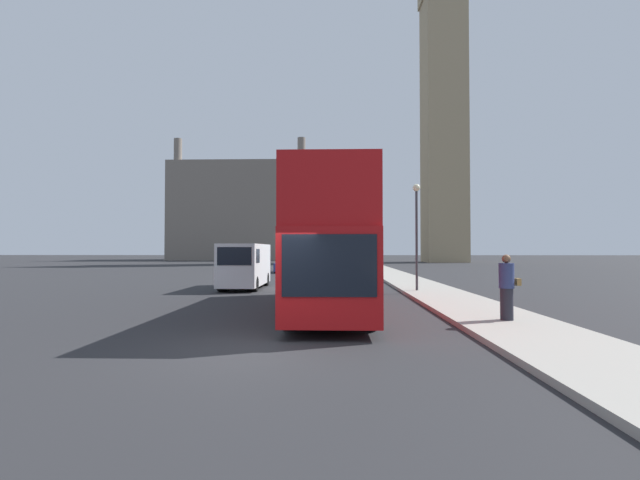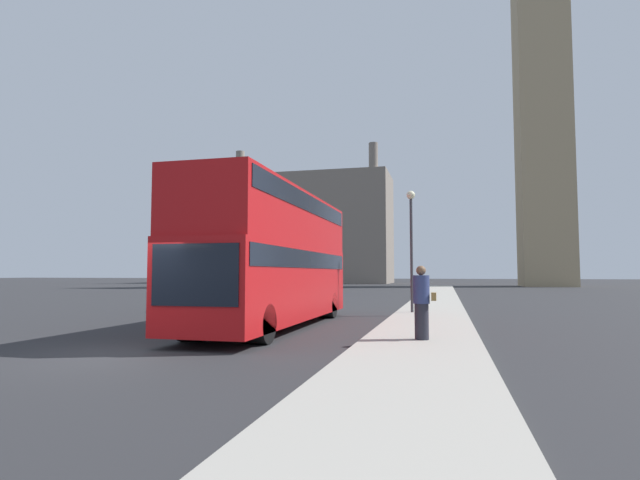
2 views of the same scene
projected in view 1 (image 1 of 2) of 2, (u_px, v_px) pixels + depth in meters
ground_plane at (255, 350)px, 9.01m from camera, size 300.00×300.00×0.00m
sidewalk_strip at (566, 348)px, 8.82m from camera, size 2.91×120.00×0.15m
clock_tower at (443, 72)px, 71.80m from camera, size 7.09×7.26×62.32m
building_block_distant at (245, 212)px, 87.27m from camera, size 28.15×12.71×23.53m
red_double_decker_bus at (330, 240)px, 15.13m from camera, size 2.50×10.87×4.43m
white_van at (245, 265)px, 23.13m from camera, size 1.99×5.27×2.41m
pedestrian at (507, 287)px, 11.92m from camera, size 0.57×0.41×1.82m
street_lamp at (417, 219)px, 20.67m from camera, size 0.36×0.36×5.14m
parked_sedan at (287, 265)px, 39.40m from camera, size 1.88×4.55×1.39m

